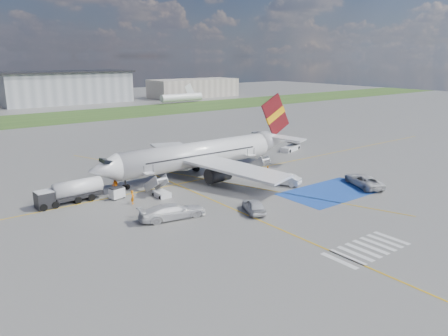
{
  "coord_description": "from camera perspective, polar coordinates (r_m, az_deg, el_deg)",
  "views": [
    {
      "loc": [
        -36.43,
        -40.51,
        18.08
      ],
      "look_at": [
        -1.93,
        4.59,
        3.5
      ],
      "focal_mm": 35.0,
      "sensor_mm": 36.0,
      "label": 1
    }
  ],
  "objects": [
    {
      "name": "fuel_tanker",
      "position": [
        58.67,
        -19.46,
        -3.18
      ],
      "size": [
        8.38,
        2.73,
        2.82
      ],
      "rotation": [
        0.0,
        0.0,
        0.05
      ],
      "color": "black",
      "rests_on": "ground"
    },
    {
      "name": "crew_aft",
      "position": [
        67.27,
        5.74,
        -0.49
      ],
      "size": [
        0.51,
        1.06,
        1.76
      ],
      "primitive_type": "imported",
      "rotation": [
        0.0,
        0.0,
        1.49
      ],
      "color": "orange",
      "rests_on": "ground"
    },
    {
      "name": "staging_box",
      "position": [
        61.77,
        13.79,
        -3.04
      ],
      "size": [
        14.0,
        8.0,
        0.01
      ],
      "primitive_type": "cube",
      "color": "#1B44A3",
      "rests_on": "ground"
    },
    {
      "name": "airstairs_fwd",
      "position": [
        58.75,
        -8.34,
        -3.04
      ],
      "size": [
        1.9,
        5.2,
        3.6
      ],
      "color": "silver",
      "rests_on": "ground"
    },
    {
      "name": "airliner",
      "position": [
        68.01,
        -2.52,
        1.92
      ],
      "size": [
        36.81,
        32.95,
        11.92
      ],
      "color": "silver",
      "rests_on": "ground"
    },
    {
      "name": "crew_fwd",
      "position": [
        56.14,
        -11.85,
        -3.75
      ],
      "size": [
        0.74,
        0.77,
        1.77
      ],
      "primitive_type": "imported",
      "rotation": [
        0.0,
        0.0,
        0.89
      ],
      "color": "orange",
      "rests_on": "ground"
    },
    {
      "name": "car_silver_a",
      "position": [
        52.18,
        3.94,
        -4.94
      ],
      "size": [
        3.81,
        5.23,
        1.66
      ],
      "primitive_type": "imported",
      "rotation": [
        0.0,
        0.0,
        2.71
      ],
      "color": "silver",
      "rests_on": "ground"
    },
    {
      "name": "grass_strip",
      "position": [
        141.48,
        -22.3,
        5.99
      ],
      "size": [
        400.0,
        30.0,
        0.01
      ],
      "primitive_type": "cube",
      "color": "#2D4C1E",
      "rests_on": "ground"
    },
    {
      "name": "crew_nose",
      "position": [
        61.74,
        -14.02,
        -2.14
      ],
      "size": [
        0.99,
        1.12,
        1.91
      ],
      "primitive_type": "imported",
      "rotation": [
        0.0,
        0.0,
        -1.24
      ],
      "color": "orange",
      "rests_on": "ground"
    },
    {
      "name": "taxiway_line_main",
      "position": [
        66.41,
        -2.56,
        -1.41
      ],
      "size": [
        120.0,
        0.2,
        0.01
      ],
      "primitive_type": "cube",
      "color": "gold",
      "rests_on": "ground"
    },
    {
      "name": "taxiway_line_cross",
      "position": [
        47.38,
        7.88,
        -8.17
      ],
      "size": [
        0.2,
        60.0,
        0.01
      ],
      "primitive_type": "cube",
      "color": "gold",
      "rests_on": "ground"
    },
    {
      "name": "terminal_centre",
      "position": [
        184.75,
        -19.84,
        9.82
      ],
      "size": [
        48.0,
        18.0,
        12.0
      ],
      "primitive_type": "cube",
      "color": "gray",
      "rests_on": "ground"
    },
    {
      "name": "gpu_cart",
      "position": [
        58.68,
        -13.8,
        -3.26
      ],
      "size": [
        2.07,
        1.57,
        1.54
      ],
      "rotation": [
        0.0,
        0.0,
        0.24
      ],
      "color": "silver",
      "rests_on": "ground"
    },
    {
      "name": "taxiway_line_diag",
      "position": [
        66.41,
        -2.56,
        -1.41
      ],
      "size": [
        20.71,
        56.45,
        0.01
      ],
      "primitive_type": "cube",
      "rotation": [
        0.0,
        0.0,
        0.35
      ],
      "color": "gold",
      "rests_on": "ground"
    },
    {
      "name": "terminal_east",
      "position": [
        202.51,
        -3.99,
        10.38
      ],
      "size": [
        40.0,
        16.0,
        8.0
      ],
      "primitive_type": "cube",
      "color": "gray",
      "rests_on": "ground"
    },
    {
      "name": "van_white_a",
      "position": [
        65.54,
        17.77,
        -1.31
      ],
      "size": [
        4.98,
        6.52,
        2.22
      ],
      "primitive_type": "imported",
      "rotation": [
        0.0,
        0.0,
        2.7
      ],
      "color": "silver",
      "rests_on": "ground"
    },
    {
      "name": "car_silver_b",
      "position": [
        63.66,
        7.81,
        -1.46
      ],
      "size": [
        3.59,
        5.28,
        1.65
      ],
      "primitive_type": "imported",
      "rotation": [
        0.0,
        0.0,
        3.55
      ],
      "color": "#B7BABF",
      "rests_on": "ground"
    },
    {
      "name": "belt_loader",
      "position": [
        87.16,
        8.69,
        2.55
      ],
      "size": [
        5.96,
        3.55,
        1.72
      ],
      "rotation": [
        0.0,
        0.0,
        0.33
      ],
      "color": "silver",
      "rests_on": "ground"
    },
    {
      "name": "van_white_b",
      "position": [
        50.38,
        -6.72,
        -5.33
      ],
      "size": [
        6.25,
        3.43,
        2.32
      ],
      "primitive_type": "imported",
      "rotation": [
        0.0,
        0.0,
        1.39
      ],
      "color": "silver",
      "rests_on": "ground"
    },
    {
      "name": "airstairs_aft",
      "position": [
        69.21,
        5.13,
        -0.27
      ],
      "size": [
        1.9,
        5.2,
        3.6
      ],
      "color": "silver",
      "rests_on": "ground"
    },
    {
      "name": "crosswalk",
      "position": [
        45.08,
        18.15,
        -10.0
      ],
      "size": [
        9.0,
        4.0,
        0.01
      ],
      "color": "silver",
      "rests_on": "ground"
    },
    {
      "name": "ground",
      "position": [
        57.4,
        4.33,
        -4.0
      ],
      "size": [
        400.0,
        400.0,
        0.0
      ],
      "primitive_type": "plane",
      "color": "#60605E",
      "rests_on": "ground"
    }
  ]
}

